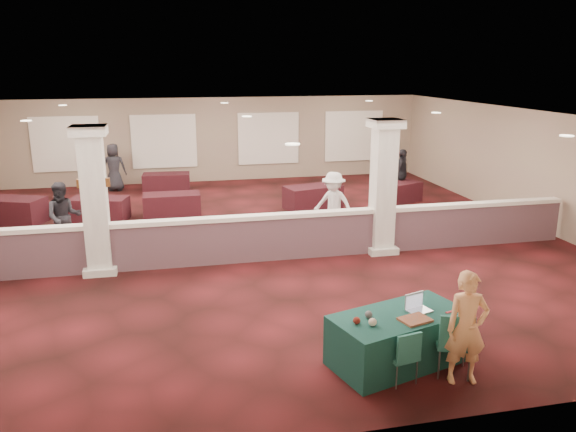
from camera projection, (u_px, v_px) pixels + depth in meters
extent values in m
plane|color=#441113|center=(249.00, 241.00, 14.46)|extent=(16.00, 16.00, 0.00)
cube|color=gray|center=(217.00, 140.00, 21.58)|extent=(16.00, 0.04, 3.20)
cube|color=gray|center=(350.00, 315.00, 6.50)|extent=(16.00, 0.04, 3.20)
cube|color=gray|center=(531.00, 168.00, 15.70)|extent=(0.04, 16.00, 3.20)
cube|color=silver|center=(247.00, 116.00, 13.62)|extent=(16.00, 16.00, 0.02)
cube|color=brown|center=(258.00, 240.00, 12.92)|extent=(15.60, 0.20, 1.00)
cube|color=white|center=(258.00, 217.00, 12.77)|extent=(15.60, 0.28, 0.10)
cube|color=beige|center=(95.00, 201.00, 11.90)|extent=(0.50, 0.50, 3.20)
cube|color=beige|center=(101.00, 269.00, 12.30)|extent=(0.70, 0.70, 0.16)
cube|color=beige|center=(88.00, 130.00, 11.51)|extent=(0.72, 0.72, 0.20)
cube|color=beige|center=(383.00, 187.00, 13.25)|extent=(0.50, 0.50, 3.20)
cube|color=beige|center=(380.00, 248.00, 13.65)|extent=(0.70, 0.70, 0.16)
cube|color=beige|center=(386.00, 123.00, 12.86)|extent=(0.72, 0.72, 0.20)
cylinder|color=brown|center=(79.00, 183.00, 11.74)|extent=(0.12, 0.12, 0.18)
cylinder|color=#F0E5CC|center=(79.00, 183.00, 11.74)|extent=(0.09, 0.09, 0.10)
cylinder|color=brown|center=(107.00, 182.00, 11.85)|extent=(0.12, 0.12, 0.18)
cylinder|color=#F0E5CC|center=(107.00, 182.00, 11.85)|extent=(0.09, 0.09, 0.10)
cube|color=#0E352C|center=(399.00, 338.00, 8.51)|extent=(2.26, 1.57, 0.79)
cube|color=#21615F|center=(453.00, 342.00, 8.18)|extent=(0.65, 0.65, 0.07)
cube|color=#21615F|center=(457.00, 332.00, 7.89)|extent=(0.47, 0.22, 0.48)
cylinder|color=slate|center=(439.00, 365.00, 8.08)|extent=(0.03, 0.03, 0.46)
cylinder|color=slate|center=(469.00, 367.00, 8.02)|extent=(0.03, 0.03, 0.46)
cylinder|color=slate|center=(436.00, 350.00, 8.48)|extent=(0.03, 0.03, 0.46)
cylinder|color=slate|center=(464.00, 352.00, 8.42)|extent=(0.03, 0.03, 0.46)
cube|color=#21615F|center=(401.00, 355.00, 7.99)|extent=(0.48, 0.48, 0.05)
cube|color=#21615F|center=(409.00, 347.00, 7.77)|extent=(0.39, 0.12, 0.39)
cylinder|color=slate|center=(397.00, 377.00, 7.84)|extent=(0.03, 0.03, 0.37)
cylinder|color=slate|center=(417.00, 372.00, 7.96)|extent=(0.03, 0.03, 0.37)
cylinder|color=slate|center=(383.00, 366.00, 8.14)|extent=(0.03, 0.03, 0.37)
cylinder|color=slate|center=(403.00, 361.00, 8.26)|extent=(0.03, 0.03, 0.37)
imported|color=#FBAF6D|center=(467.00, 328.00, 7.88)|extent=(0.65, 0.48, 1.66)
cube|color=black|center=(99.00, 209.00, 16.38)|extent=(1.77, 1.19, 0.65)
cube|color=black|center=(172.00, 205.00, 16.81)|extent=(1.67, 0.84, 0.68)
cube|color=black|center=(313.00, 197.00, 17.71)|extent=(1.92, 1.28, 0.71)
cube|color=black|center=(12.00, 210.00, 16.06)|extent=(2.00, 1.50, 0.73)
cube|color=black|center=(167.00, 183.00, 19.98)|extent=(1.68, 0.92, 0.66)
cube|color=black|center=(397.00, 192.00, 18.52)|extent=(1.77, 1.31, 0.65)
imported|color=black|center=(64.00, 217.00, 13.50)|extent=(0.87, 0.55, 1.71)
imported|color=silver|center=(333.00, 204.00, 14.70)|extent=(1.16, 1.10, 1.72)
imported|color=black|center=(401.00, 174.00, 18.86)|extent=(0.99, 1.06, 1.68)
imported|color=black|center=(114.00, 167.00, 20.04)|extent=(0.89, 0.55, 1.70)
cube|color=silver|center=(419.00, 311.00, 8.50)|extent=(0.41, 0.34, 0.02)
cube|color=silver|center=(414.00, 300.00, 8.58)|extent=(0.35, 0.11, 0.24)
cube|color=#AFB7D2|center=(414.00, 301.00, 8.57)|extent=(0.31, 0.10, 0.21)
cube|color=#BD4E1E|center=(415.00, 320.00, 8.19)|extent=(0.51, 0.43, 0.03)
sphere|color=beige|center=(373.00, 322.00, 8.02)|extent=(0.12, 0.12, 0.12)
sphere|color=maroon|center=(357.00, 321.00, 8.08)|extent=(0.11, 0.11, 0.11)
sphere|color=#54545A|center=(369.00, 314.00, 8.27)|extent=(0.11, 0.11, 0.11)
cube|color=red|center=(449.00, 312.00, 8.47)|extent=(0.13, 0.07, 0.01)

